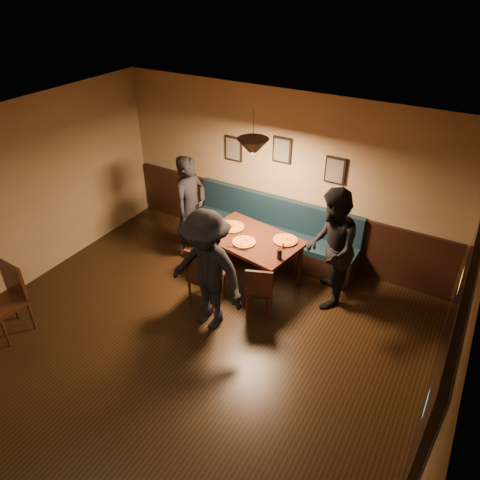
{
  "coord_description": "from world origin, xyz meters",
  "views": [
    {
      "loc": [
        2.8,
        -2.68,
        4.45
      ],
      "look_at": [
        0.05,
        2.05,
        0.95
      ],
      "focal_mm": 33.32,
      "sensor_mm": 36.0,
      "label": 1
    }
  ],
  "objects": [
    {
      "name": "napkin_b",
      "position": [
        -0.55,
        2.09,
        0.8
      ],
      "size": [
        0.17,
        0.17,
        0.01
      ],
      "primitive_type": "cube",
      "rotation": [
        0.0,
        0.0,
        0.03
      ],
      "color": "#1E732F",
      "rests_on": "dining_table"
    },
    {
      "name": "pizza_c",
      "position": [
        0.54,
        2.58,
        0.81
      ],
      "size": [
        0.38,
        0.38,
        0.04
      ],
      "primitive_type": "cylinder",
      "rotation": [
        0.0,
        0.0,
        0.03
      ],
      "color": "orange",
      "rests_on": "dining_table"
    },
    {
      "name": "dining_table",
      "position": [
        0.05,
        2.4,
        0.4
      ],
      "size": [
        1.62,
        1.19,
        0.79
      ],
      "primitive_type": "cube",
      "rotation": [
        0.0,
        0.0,
        -0.17
      ],
      "color": "black",
      "rests_on": "floor"
    },
    {
      "name": "wainscot",
      "position": [
        0.0,
        3.47,
        0.5
      ],
      "size": [
        5.88,
        0.06,
        1.0
      ],
      "primitive_type": "cube",
      "color": "black",
      "rests_on": "ground"
    },
    {
      "name": "picture_right",
      "position": [
        0.9,
        3.47,
        1.7
      ],
      "size": [
        0.32,
        0.04,
        0.42
      ],
      "primitive_type": "cube",
      "color": "black",
      "rests_on": "wall_back"
    },
    {
      "name": "chair_near_right",
      "position": [
        0.53,
        1.79,
        0.43
      ],
      "size": [
        0.49,
        0.49,
        0.86
      ],
      "primitive_type": null,
      "rotation": [
        0.0,
        0.0,
        0.37
      ],
      "color": "black",
      "rests_on": "floor"
    },
    {
      "name": "diner_right",
      "position": [
        1.27,
        2.53,
        0.93
      ],
      "size": [
        0.96,
        1.08,
        1.85
      ],
      "primitive_type": "imported",
      "rotation": [
        0.0,
        0.0,
        -1.24
      ],
      "color": "black",
      "rests_on": "floor"
    },
    {
      "name": "ceiling",
      "position": [
        0.0,
        0.0,
        2.8
      ],
      "size": [
        7.0,
        7.0,
        0.0
      ],
      "primitive_type": "plane",
      "rotation": [
        3.14,
        0.0,
        0.0
      ],
      "color": "silver",
      "rests_on": "ground"
    },
    {
      "name": "cutlery_set",
      "position": [
        0.01,
        2.03,
        0.8
      ],
      "size": [
        0.19,
        0.07,
        0.0
      ],
      "primitive_type": "cube",
      "rotation": [
        0.0,
        0.0,
        1.84
      ],
      "color": "white",
      "rests_on": "dining_table"
    },
    {
      "name": "wall_back",
      "position": [
        0.0,
        3.5,
        1.4
      ],
      "size": [
        6.0,
        0.0,
        6.0
      ],
      "primitive_type": "plane",
      "rotation": [
        1.57,
        0.0,
        0.0
      ],
      "color": "#8C704F",
      "rests_on": "ground"
    },
    {
      "name": "pizza_a",
      "position": [
        -0.36,
        2.51,
        0.82
      ],
      "size": [
        0.49,
        0.49,
        0.04
      ],
      "primitive_type": "cylinder",
      "rotation": [
        0.0,
        0.0,
        0.31
      ],
      "color": "orange",
      "rests_on": "dining_table"
    },
    {
      "name": "picture_left",
      "position": [
        -0.9,
        3.47,
        1.7
      ],
      "size": [
        0.32,
        0.04,
        0.42
      ],
      "primitive_type": "cube",
      "color": "black",
      "rests_on": "wall_back"
    },
    {
      "name": "diner_front",
      "position": [
        0.02,
        1.22,
        0.91
      ],
      "size": [
        1.24,
        0.8,
        1.81
      ],
      "primitive_type": "imported",
      "rotation": [
        0.0,
        0.0,
        -0.11
      ],
      "color": "black",
      "rests_on": "floor"
    },
    {
      "name": "diner_left",
      "position": [
        -1.19,
        2.55,
        0.91
      ],
      "size": [
        0.49,
        0.7,
        1.82
      ],
      "primitive_type": "imported",
      "rotation": [
        0.0,
        0.0,
        1.49
      ],
      "color": "black",
      "rests_on": "floor"
    },
    {
      "name": "window_frame",
      "position": [
        2.96,
        0.5,
        1.5
      ],
      "size": [
        0.06,
        2.56,
        1.86
      ],
      "primitive_type": "cube",
      "color": "black",
      "rests_on": "wall_right"
    },
    {
      "name": "napkin_a",
      "position": [
        -0.52,
        2.63,
        0.8
      ],
      "size": [
        0.17,
        0.17,
        0.01
      ],
      "primitive_type": "cube",
      "rotation": [
        0.0,
        0.0,
        0.32
      ],
      "color": "#1F753A",
      "rests_on": "dining_table"
    },
    {
      "name": "booth_bench",
      "position": [
        0.0,
        3.2,
        0.5
      ],
      "size": [
        3.0,
        0.6,
        1.0
      ],
      "primitive_type": null,
      "color": "#0F232D",
      "rests_on": "ground"
    },
    {
      "name": "floor",
      "position": [
        0.0,
        0.0,
        0.0
      ],
      "size": [
        7.0,
        7.0,
        0.0
      ],
      "primitive_type": "plane",
      "color": "black",
      "rests_on": "ground"
    },
    {
      "name": "tabasco_bottle",
      "position": [
        0.59,
        2.38,
        0.85
      ],
      "size": [
        0.03,
        0.03,
        0.11
      ],
      "primitive_type": "cylinder",
      "rotation": [
        0.0,
        0.0,
        0.23
      ],
      "color": "#A52705",
      "rests_on": "dining_table"
    },
    {
      "name": "pizza_b",
      "position": [
        0.02,
        2.22,
        0.81
      ],
      "size": [
        0.42,
        0.42,
        0.04
      ],
      "primitive_type": "cylinder",
      "rotation": [
        0.0,
        0.0,
        -0.21
      ],
      "color": "#C77925",
      "rests_on": "dining_table"
    },
    {
      "name": "cafe_chair_far",
      "position": [
        -2.24,
        -0.31,
        0.52
      ],
      "size": [
        0.48,
        0.48,
        1.04
      ],
      "primitive_type": null,
      "rotation": [
        0.0,
        0.0,
        3.09
      ],
      "color": "black",
      "rests_on": "floor"
    },
    {
      "name": "pendant_lamp",
      "position": [
        0.05,
        2.4,
        2.25
      ],
      "size": [
        0.44,
        0.44,
        0.25
      ],
      "primitive_type": "cone",
      "rotation": [
        3.14,
        0.0,
        0.0
      ],
      "color": "black",
      "rests_on": "ceiling"
    },
    {
      "name": "soda_glass",
      "position": [
        0.66,
        2.12,
        0.87
      ],
      "size": [
        0.07,
        0.07,
        0.15
      ],
      "primitive_type": "cylinder",
      "rotation": [
        0.0,
        0.0,
        0.02
      ],
      "color": "black",
      "rests_on": "dining_table"
    },
    {
      "name": "chair_near_left",
      "position": [
        -0.25,
        1.59,
        0.5
      ],
      "size": [
        0.46,
        0.46,
        1.0
      ],
      "primitive_type": null,
      "rotation": [
        0.0,
        0.0,
        0.03
      ],
      "color": "black",
      "rests_on": "floor"
    },
    {
      "name": "picture_center",
      "position": [
        0.0,
        3.47,
        1.85
      ],
      "size": [
        0.32,
        0.04,
        0.42
      ],
      "primitive_type": "cube",
      "color": "black",
      "rests_on": "wall_back"
    },
    {
      "name": "wall_right",
      "position": [
        3.0,
        0.0,
        1.4
      ],
      "size": [
        0.0,
        7.0,
        7.0
      ],
      "primitive_type": "plane",
      "rotation": [
        1.57,
        0.0,
        -1.57
      ],
      "color": "#8C704F",
      "rests_on": "ground"
    },
    {
      "name": "window_glass",
      "position": [
        2.93,
        0.5,
        1.5
      ],
      "size": [
        0.0,
        2.4,
        2.4
      ],
      "primitive_type": "plane",
      "rotation": [
        1.57,
        0.0,
        -1.57
      ],
      "color": "black",
      "rests_on": "wall_right"
    }
  ]
}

